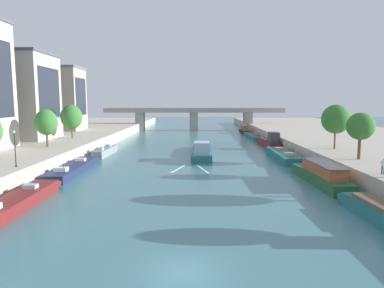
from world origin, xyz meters
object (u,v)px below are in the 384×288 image
object	(u,v)px
moored_boat_left_near	(105,151)
tree_left_past_mid	(71,117)
moored_boat_right_second	(253,136)
person_on_quay	(383,165)
moored_boat_right_downstream	(321,174)
tree_left_distant	(46,122)
moored_boat_right_midway	(269,142)
bridge_far	(194,116)
moored_boat_right_gap_after	(283,155)
moored_boat_right_lone	(244,130)
lamppost_left_bank	(15,147)
tree_right_far	(361,126)
barge_midriver	(202,150)
tree_right_by_lamp	(336,119)
moored_boat_left_midway	(73,168)
moored_boat_left_upstream	(17,202)

from	to	relation	value
moored_boat_left_near	tree_left_past_mid	bearing A→B (deg)	143.30
moored_boat_right_second	person_on_quay	distance (m)	57.79
moored_boat_right_downstream	tree_left_distant	size ratio (longest dim) A/B	2.31
moored_boat_right_midway	bridge_far	size ratio (longest dim) A/B	0.22
moored_boat_right_gap_after	moored_boat_right_lone	distance (m)	48.23
moored_boat_left_near	lamppost_left_bank	size ratio (longest dim) A/B	2.60
moored_boat_left_near	bridge_far	world-z (taller)	bridge_far
moored_boat_right_midway	person_on_quay	world-z (taller)	person_on_quay
tree_left_past_mid	lamppost_left_bank	xyz separation A→B (m)	(4.61, -30.41, -2.01)
tree_left_past_mid	moored_boat_right_lone	bearing A→B (deg)	43.26
moored_boat_left_near	tree_right_far	world-z (taller)	tree_right_far
tree_left_past_mid	person_on_quay	size ratio (longest dim) A/B	4.15
barge_midriver	moored_boat_right_second	size ratio (longest dim) A/B	1.24
moored_boat_right_midway	tree_right_far	distance (m)	31.26
moored_boat_right_downstream	tree_right_by_lamp	size ratio (longest dim) A/B	2.05
tree_left_distant	person_on_quay	size ratio (longest dim) A/B	3.79
moored_boat_left_midway	bridge_far	distance (m)	71.10
moored_boat_right_downstream	tree_left_past_mid	world-z (taller)	tree_left_past_mid
moored_boat_right_midway	tree_right_by_lamp	size ratio (longest dim) A/B	1.95
moored_boat_right_downstream	moored_boat_right_midway	distance (m)	33.41
moored_boat_left_upstream	bridge_far	distance (m)	87.20
tree_left_distant	lamppost_left_bank	distance (m)	17.74
moored_boat_right_midway	tree_left_distant	xyz separation A→B (m)	(-40.42, -18.76, 5.44)
moored_boat_right_downstream	moored_boat_right_midway	xyz separation A→B (m)	(0.82, 33.40, -0.07)
moored_boat_left_midway	moored_boat_right_downstream	size ratio (longest dim) A/B	1.12
lamppost_left_bank	tree_right_far	bearing A→B (deg)	7.73
moored_boat_left_near	lamppost_left_bank	xyz separation A→B (m)	(-3.68, -24.23, 4.04)
moored_boat_right_gap_after	person_on_quay	distance (m)	23.99
barge_midriver	moored_boat_right_lone	distance (m)	46.35
barge_midriver	lamppost_left_bank	bearing A→B (deg)	-131.97
moored_boat_left_near	moored_boat_right_midway	size ratio (longest dim) A/B	0.79
moored_boat_right_downstream	bridge_far	size ratio (longest dim) A/B	0.23
moored_boat_left_midway	lamppost_left_bank	bearing A→B (deg)	-110.27
tree_right_by_lamp	bridge_far	world-z (taller)	tree_right_by_lamp
moored_boat_right_downstream	bridge_far	xyz separation A→B (m)	(-15.91, 75.34, 3.74)
moored_boat_left_midway	moored_boat_right_second	bearing A→B (deg)	54.11
lamppost_left_bank	person_on_quay	xyz separation A→B (m)	(39.71, -3.46, -1.35)
tree_left_past_mid	lamppost_left_bank	size ratio (longest dim) A/B	1.63
moored_boat_right_second	bridge_far	distance (m)	29.14
tree_right_by_lamp	lamppost_left_bank	bearing A→B (deg)	-159.99
tree_right_far	lamppost_left_bank	size ratio (longest dim) A/B	1.46
moored_boat_left_upstream	lamppost_left_bank	world-z (taller)	lamppost_left_bank
moored_boat_left_midway	moored_boat_right_midway	bearing A→B (deg)	39.19
barge_midriver	tree_left_distant	size ratio (longest dim) A/B	3.19
moored_boat_left_near	moored_boat_right_gap_after	distance (m)	32.11
tree_right_far	bridge_far	world-z (taller)	tree_right_far
tree_right_by_lamp	lamppost_left_bank	distance (m)	45.12
moored_boat_right_downstream	moored_boat_left_near	bearing A→B (deg)	145.91
moored_boat_left_near	tree_left_past_mid	world-z (taller)	tree_left_past_mid
tree_left_past_mid	person_on_quay	world-z (taller)	tree_left_past_mid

